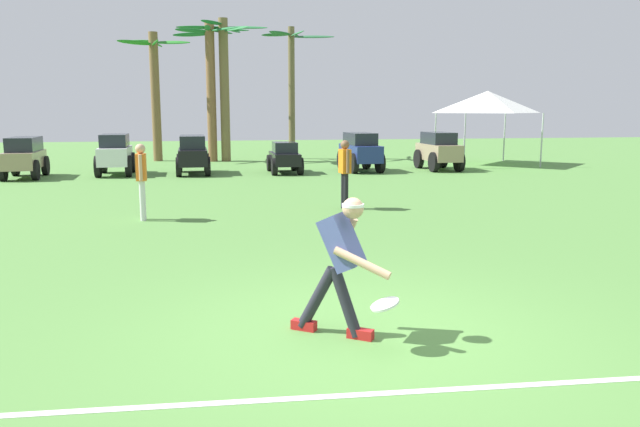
% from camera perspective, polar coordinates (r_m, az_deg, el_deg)
% --- Properties ---
extents(ground_plane, '(80.00, 80.00, 0.00)m').
position_cam_1_polar(ground_plane, '(6.45, 4.07, -10.88)').
color(ground_plane, '#50833D').
extents(field_line_paint, '(21.55, 1.03, 0.01)m').
position_cam_1_polar(field_line_paint, '(5.25, 7.76, -15.86)').
color(field_line_paint, white).
rests_on(field_line_paint, ground_plane).
extents(frisbee_thrower, '(0.87, 0.84, 1.41)m').
position_cam_1_polar(frisbee_thrower, '(6.15, 1.92, -4.14)').
color(frisbee_thrower, '#23232D').
rests_on(frisbee_thrower, ground_plane).
extents(frisbee_in_flight, '(0.28, 0.28, 0.11)m').
position_cam_1_polar(frisbee_in_flight, '(5.89, 5.95, -8.26)').
color(frisbee_in_flight, white).
extents(teammate_near_sideline, '(0.24, 0.50, 1.56)m').
position_cam_1_polar(teammate_near_sideline, '(14.12, 2.28, 4.20)').
color(teammate_near_sideline, black).
rests_on(teammate_near_sideline, ground_plane).
extents(teammate_midfield, '(0.22, 0.49, 1.56)m').
position_cam_1_polar(teammate_midfield, '(13.17, -16.01, 3.45)').
color(teammate_midfield, silver).
rests_on(teammate_midfield, ground_plane).
extents(parked_car_slot_a, '(1.28, 2.45, 1.34)m').
position_cam_1_polar(parked_car_slot_a, '(22.83, -25.41, 4.77)').
color(parked_car_slot_a, '#998466').
rests_on(parked_car_slot_a, ground_plane).
extents(parked_car_slot_b, '(1.25, 2.39, 1.40)m').
position_cam_1_polar(parked_car_slot_b, '(22.75, -18.22, 5.25)').
color(parked_car_slot_b, silver).
rests_on(parked_car_slot_b, ground_plane).
extents(parked_car_slot_c, '(1.21, 2.43, 1.34)m').
position_cam_1_polar(parked_car_slot_c, '(22.39, -11.56, 5.42)').
color(parked_car_slot_c, black).
rests_on(parked_car_slot_c, ground_plane).
extents(parked_car_slot_d, '(1.11, 2.21, 1.10)m').
position_cam_1_polar(parked_car_slot_d, '(22.27, -3.26, 5.17)').
color(parked_car_slot_d, black).
rests_on(parked_car_slot_d, ground_plane).
extents(parked_car_slot_e, '(1.33, 2.42, 1.40)m').
position_cam_1_polar(parked_car_slot_e, '(22.96, 3.71, 5.74)').
color(parked_car_slot_e, navy).
rests_on(parked_car_slot_e, ground_plane).
extents(parked_car_slot_f, '(1.22, 2.38, 1.40)m').
position_cam_1_polar(parked_car_slot_f, '(23.84, 10.78, 5.73)').
color(parked_car_slot_f, '#998466').
rests_on(parked_car_slot_f, ground_plane).
extents(palm_tree_far_left, '(3.06, 3.67, 5.50)m').
position_cam_1_polar(palm_tree_far_left, '(28.36, -14.86, 11.00)').
color(palm_tree_far_left, brown).
rests_on(palm_tree_far_left, ground_plane).
extents(palm_tree_left_of_centre, '(3.32, 2.95, 5.88)m').
position_cam_1_polar(palm_tree_left_of_centre, '(27.61, -9.94, 11.83)').
color(palm_tree_left_of_centre, brown).
rests_on(palm_tree_left_of_centre, ground_plane).
extents(palm_tree_right_of_centre, '(3.87, 3.49, 6.05)m').
position_cam_1_polar(palm_tree_right_of_centre, '(27.64, -8.75, 11.98)').
color(palm_tree_right_of_centre, brown).
rests_on(palm_tree_right_of_centre, ground_plane).
extents(palm_tree_far_right, '(3.26, 3.54, 5.87)m').
position_cam_1_polar(palm_tree_far_right, '(28.70, -2.56, 12.14)').
color(palm_tree_far_right, brown).
rests_on(palm_tree_far_right, ground_plane).
extents(event_tent, '(3.35, 3.35, 2.98)m').
position_cam_1_polar(event_tent, '(26.58, 15.06, 9.81)').
color(event_tent, '#B2B5BA').
rests_on(event_tent, ground_plane).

